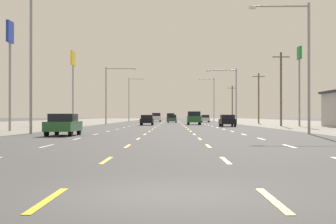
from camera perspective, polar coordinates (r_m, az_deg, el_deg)
The scene contains 22 objects.
ground_plane at distance 74.96m, azimuth 0.30°, elevation -1.42°, with size 572.00×572.00×0.00m, color #4C4C4F.
lane_markings at distance 113.45m, azimuth 0.35°, elevation -1.08°, with size 10.64×227.60×0.01m.
sedan_far_left_nearest at distance 36.75m, azimuth -10.93°, elevation -1.28°, with size 1.80×4.50×1.46m.
sedan_far_right_near at distance 67.03m, azimuth 6.25°, elevation -0.89°, with size 1.80×4.50×1.46m.
sedan_inner_left_mid at distance 76.85m, azimuth -2.22°, elevation -0.83°, with size 1.80×4.50×1.46m.
suv_inner_right_midfar at distance 80.95m, azimuth 2.74°, elevation -0.62°, with size 1.98×4.90×1.98m.
hatchback_center_turn_far at distance 103.27m, azimuth 0.43°, elevation -0.71°, with size 1.72×3.90×1.54m.
hatchback_far_right_farther at distance 114.31m, azimuth 3.92°, elevation -0.68°, with size 1.72×3.90×1.54m.
suv_inner_left_farthest at distance 121.21m, azimuth -1.22°, elevation -0.55°, with size 1.98×4.90×1.98m.
suv_center_turn_distant_a at distance 133.90m, azimuth 0.28°, elevation -0.54°, with size 1.98×4.90×1.98m.
pole_sign_left_row_1 at distance 50.35m, azimuth -16.26°, elevation 6.25°, with size 0.24×1.64×9.73m.
pole_sign_left_row_2 at distance 80.66m, azimuth -9.95°, elevation 4.64°, with size 0.24×2.61×10.77m.
pole_sign_right_row_2 at distance 70.73m, azimuth 13.63°, elevation 4.52°, with size 0.24×1.74×10.09m.
streetlight_left_row_0 at distance 41.08m, azimuth -13.80°, elevation 6.36°, with size 3.50×0.26×10.88m.
streetlight_right_row_0 at distance 40.88m, azimuth 13.93°, elevation 5.60°, with size 4.47×0.26×9.57m.
streetlight_left_row_1 at distance 85.08m, azimuth -6.15°, elevation 2.28°, with size 4.87×0.26×8.94m.
streetlight_right_row_1 at distance 85.03m, azimuth 6.79°, elevation 2.18°, with size 4.77×0.26×8.69m.
streetlight_left_row_2 at distance 129.78m, azimuth -3.99°, elevation 1.62°, with size 3.61×0.26×10.41m.
streetlight_right_row_2 at distance 129.75m, azimuth 4.69°, elevation 1.63°, with size 3.83×0.26×10.39m.
utility_pole_right_row_1 at distance 71.76m, azimuth 11.78°, elevation 2.51°, with size 2.20×0.26×9.55m.
utility_pole_right_row_2 at distance 97.24m, azimuth 9.50°, elevation 1.55°, with size 2.20×0.26×8.89m.
utility_pole_right_row_3 at distance 128.07m, azimuth 6.76°, elevation 0.97°, with size 2.20×0.26×8.44m.
Camera 1 is at (0.19, -8.95, 1.31)m, focal length 58.06 mm.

